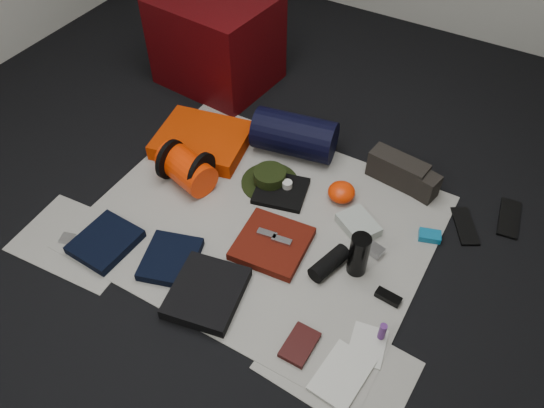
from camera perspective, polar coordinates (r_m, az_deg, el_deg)
The scene contains 37 objects.
floor at distance 2.63m, azimuth -1.06°, elevation -2.06°, with size 4.50×4.50×0.02m, color black.
newspaper_mat at distance 2.62m, azimuth -1.07°, elevation -1.87°, with size 1.60×1.30×0.01m, color beige.
newspaper_sheet_front_left at distance 2.71m, azimuth -20.13°, elevation -3.77°, with size 0.58×0.40×0.00m, color beige.
newspaper_sheet_front_right at distance 2.22m, azimuth 7.09°, elevation -16.88°, with size 0.58×0.40×0.00m, color beige.
red_cabinet at distance 3.42m, azimuth -5.96°, elevation 17.09°, with size 0.66×0.55×0.55m, color #440507.
sleeping_pad at distance 3.01m, azimuth -7.49°, elevation 6.81°, with size 0.49×0.40×0.09m, color #CB3102.
stuff_sack at distance 2.79m, azimuth -9.22°, elevation 3.79°, with size 0.18×0.18×0.31m, color #EE2F03.
sack_strap_left at distance 2.83m, azimuth -10.89°, elevation 4.74°, with size 0.22×0.22×0.03m, color black.
sack_strap_right at distance 2.73m, azimuth -7.58°, elevation 3.36°, with size 0.22×0.22×0.03m, color black.
navy_duffel at distance 2.91m, azimuth 2.44°, elevation 7.43°, with size 0.23×0.23×0.44m, color black.
boonie_brim at distance 2.80m, azimuth -0.23°, elevation 2.34°, with size 0.30×0.30×0.01m, color black.
boonie_crown at distance 2.77m, azimuth -0.23°, elevation 2.95°, with size 0.17×0.17×0.07m, color black.
hiking_boot_left at distance 2.84m, azimuth 13.34°, elevation 3.60°, with size 0.31×0.11×0.15m, color black.
hiking_boot_right at distance 2.82m, azimuth 14.88°, elevation 2.65°, with size 0.27×0.10×0.14m, color black.
flip_flop_left at distance 2.77m, azimuth 20.03°, elevation -2.24°, with size 0.09×0.24×0.01m, color black.
flip_flop_right at distance 2.88m, azimuth 24.14°, elevation -1.40°, with size 0.10×0.26×0.01m, color black.
trousers_navy_a at distance 2.63m, azimuth -17.47°, elevation -3.90°, with size 0.25×0.29×0.04m, color black.
trousers_navy_b at distance 2.49m, azimuth -10.85°, elevation -5.82°, with size 0.24×0.27×0.04m, color black.
trousers_charcoal at distance 2.36m, azimuth -7.04°, elevation -9.42°, with size 0.30×0.34×0.05m, color black.
black_tshirt at distance 2.74m, azimuth 0.97°, elevation 1.43°, with size 0.26×0.24×0.03m, color black.
red_shirt at distance 2.50m, azimuth 0.02°, elevation -4.27°, with size 0.32×0.32×0.04m, color #541209.
orange_stuff_sack at distance 2.71m, azimuth 7.49°, elevation 1.28°, with size 0.14×0.14×0.09m, color #EE2F03.
first_aid_pouch at distance 2.61m, azimuth 9.27°, elevation -2.21°, with size 0.20×0.15×0.05m, color #9BA49C.
water_bottle at distance 2.38m, azimuth 9.31°, elevation -5.39°, with size 0.09×0.09×0.22m, color black.
speaker at distance 2.43m, azimuth 6.17°, elevation -6.34°, with size 0.08×0.08×0.20m, color black.
compact_camera at distance 2.53m, azimuth 10.85°, elevation -4.81°, with size 0.10×0.06×0.04m, color #B1B1B6.
cyan_case at distance 2.65m, azimuth 16.60°, elevation -3.29°, with size 0.10×0.07×0.03m, color #0E638D.
toiletry_purple at distance 2.26m, azimuth 11.77°, elevation -13.30°, with size 0.03×0.03×0.09m, color #50216C.
toiletry_clear at distance 2.27m, azimuth 11.75°, elevation -13.36°, with size 0.03×0.03×0.08m, color #9DA29E.
paperback_book at distance 2.23m, azimuth 3.00°, elevation -14.88°, with size 0.11×0.17×0.02m, color black.
map_booklet at distance 2.19m, azimuth 7.51°, elevation -17.78°, with size 0.17×0.25×0.01m, color beige.
map_printout at distance 2.27m, azimuth 10.24°, elevation -14.67°, with size 0.14×0.18×0.01m, color beige.
sunglasses at distance 2.39m, azimuth 12.39°, elevation -9.75°, with size 0.11×0.05×0.03m, color black.
key_cluster at distance 2.73m, azimuth -21.17°, elevation -3.47°, with size 0.06×0.06×0.01m, color #B1B1B6.
tape_roll at distance 2.73m, azimuth 1.65°, elevation 2.11°, with size 0.05×0.05×0.04m, color silver.
energy_bar_a at distance 2.50m, azimuth -0.54°, elevation -3.20°, with size 0.10×0.04×0.01m, color #B1B1B6.
energy_bar_b at distance 2.48m, azimuth 1.05°, elevation -3.92°, with size 0.10×0.04×0.01m, color #B1B1B6.
Camera 1 is at (0.90, -1.46, 1.99)m, focal length 35.00 mm.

